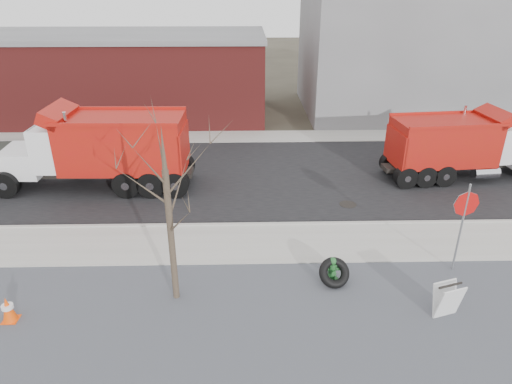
{
  "coord_description": "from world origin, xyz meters",
  "views": [
    {
      "loc": [
        -1.15,
        -13.31,
        8.43
      ],
      "look_at": [
        -0.8,
        1.55,
        1.4
      ],
      "focal_mm": 32.0,
      "sensor_mm": 36.0,
      "label": 1
    }
  ],
  "objects_px": {
    "truck_tire": "(334,273)",
    "sandwich_board": "(447,300)",
    "dump_truck_red_b": "(98,147)",
    "stop_sign": "(464,214)",
    "fire_hydrant": "(332,270)",
    "dump_truck_red_a": "(462,144)"
  },
  "relations": [
    {
      "from": "dump_truck_red_a",
      "to": "fire_hydrant",
      "type": "bearing_deg",
      "value": -138.24
    },
    {
      "from": "fire_hydrant",
      "to": "stop_sign",
      "type": "height_order",
      "value": "stop_sign"
    },
    {
      "from": "stop_sign",
      "to": "sandwich_board",
      "type": "xyz_separation_m",
      "value": [
        -1.12,
        -2.15,
        -1.48
      ]
    },
    {
      "from": "sandwich_board",
      "to": "dump_truck_red_b",
      "type": "distance_m",
      "value": 14.69
    },
    {
      "from": "fire_hydrant",
      "to": "sandwich_board",
      "type": "bearing_deg",
      "value": -34.86
    },
    {
      "from": "truck_tire",
      "to": "sandwich_board",
      "type": "xyz_separation_m",
      "value": [
        2.78,
        -1.51,
        0.13
      ]
    },
    {
      "from": "sandwich_board",
      "to": "fire_hydrant",
      "type": "bearing_deg",
      "value": 131.42
    },
    {
      "from": "fire_hydrant",
      "to": "sandwich_board",
      "type": "xyz_separation_m",
      "value": [
        2.81,
        -1.69,
        0.16
      ]
    },
    {
      "from": "truck_tire",
      "to": "dump_truck_red_a",
      "type": "relative_size",
      "value": 0.14
    },
    {
      "from": "fire_hydrant",
      "to": "dump_truck_red_b",
      "type": "height_order",
      "value": "dump_truck_red_b"
    },
    {
      "from": "truck_tire",
      "to": "dump_truck_red_b",
      "type": "distance_m",
      "value": 11.6
    },
    {
      "from": "truck_tire",
      "to": "sandwich_board",
      "type": "height_order",
      "value": "sandwich_board"
    },
    {
      "from": "fire_hydrant",
      "to": "dump_truck_red_a",
      "type": "distance_m",
      "value": 10.69
    },
    {
      "from": "sandwich_board",
      "to": "dump_truck_red_a",
      "type": "bearing_deg",
      "value": 47.85
    },
    {
      "from": "fire_hydrant",
      "to": "truck_tire",
      "type": "relative_size",
      "value": 0.78
    },
    {
      "from": "stop_sign",
      "to": "sandwich_board",
      "type": "distance_m",
      "value": 2.84
    },
    {
      "from": "dump_truck_red_a",
      "to": "stop_sign",
      "type": "bearing_deg",
      "value": -119.52
    },
    {
      "from": "fire_hydrant",
      "to": "dump_truck_red_a",
      "type": "relative_size",
      "value": 0.11
    },
    {
      "from": "truck_tire",
      "to": "fire_hydrant",
      "type": "bearing_deg",
      "value": 99.42
    },
    {
      "from": "sandwich_board",
      "to": "truck_tire",
      "type": "bearing_deg",
      "value": 133.96
    },
    {
      "from": "truck_tire",
      "to": "dump_truck_red_b",
      "type": "bearing_deg",
      "value": 140.72
    },
    {
      "from": "truck_tire",
      "to": "dump_truck_red_b",
      "type": "height_order",
      "value": "dump_truck_red_b"
    }
  ]
}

